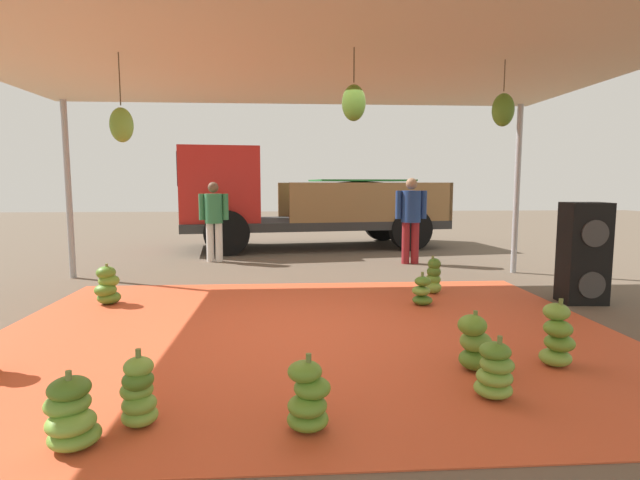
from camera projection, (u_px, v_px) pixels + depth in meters
ground_plane at (300, 278)px, 8.16m from camera, size 40.00×40.00×0.00m
tarp_orange at (307, 332)px, 5.19m from camera, size 6.58×5.11×0.01m
tent_canopy at (307, 48)px, 4.78m from camera, size 8.00×7.00×2.98m
banana_bunch_0 at (422, 292)px, 6.31m from camera, size 0.36×0.36×0.44m
banana_bunch_1 at (308, 398)px, 3.10m from camera, size 0.36×0.34×0.50m
banana_bunch_2 at (557, 337)px, 4.19m from camera, size 0.38×0.38×0.59m
banana_bunch_4 at (434, 277)px, 7.00m from camera, size 0.32×0.32×0.54m
banana_bunch_5 at (71, 415)px, 2.91m from camera, size 0.45×0.43×0.47m
banana_bunch_6 at (139, 393)px, 3.17m from camera, size 0.31×0.31×0.51m
banana_bunch_7 at (495, 372)px, 3.57m from camera, size 0.37×0.37×0.47m
banana_bunch_9 at (107, 287)px, 6.36m from camera, size 0.40×0.42×0.54m
banana_bunch_10 at (475, 344)px, 4.11m from camera, size 0.37×0.35×0.51m
cargo_truck_main at (301, 200)px, 12.01m from camera, size 6.52×3.11×2.40m
worker_0 at (411, 214)px, 9.58m from camera, size 0.62×0.38×1.68m
worker_1 at (214, 216)px, 9.82m from camera, size 0.59×0.36×1.61m
speaker_stack at (584, 253)px, 6.44m from camera, size 0.56×0.47×1.33m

